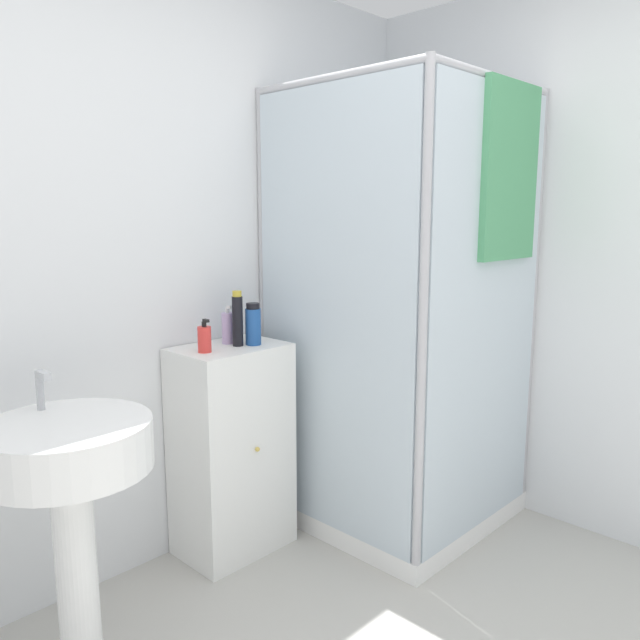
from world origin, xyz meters
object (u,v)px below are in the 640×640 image
soap_dispenser (204,339)px  shampoo_bottle_tall_black (238,319)px  sink (70,476)px  lotion_bottle_white (228,328)px  shampoo_bottle_blue (253,325)px

soap_dispenser → shampoo_bottle_tall_black: size_ratio=0.58×
sink → soap_dispenser: 0.79m
lotion_bottle_white → shampoo_bottle_blue: bearing=-58.4°
sink → shampoo_bottle_tall_black: shampoo_bottle_tall_black is taller
sink → shampoo_bottle_tall_black: size_ratio=4.19×
shampoo_bottle_tall_black → shampoo_bottle_blue: bearing=-25.3°
shampoo_bottle_tall_black → soap_dispenser: bearing=179.3°
sink → soap_dispenser: soap_dispenser is taller
soap_dispenser → shampoo_bottle_blue: shampoo_bottle_blue is taller
shampoo_bottle_tall_black → lotion_bottle_white: (0.00, 0.07, -0.04)m
sink → soap_dispenser: (0.69, 0.25, 0.29)m
soap_dispenser → shampoo_bottle_tall_black: bearing=-0.7°
soap_dispenser → lotion_bottle_white: size_ratio=0.83×
soap_dispenser → lotion_bottle_white: lotion_bottle_white is taller
shampoo_bottle_blue → sink: bearing=-166.6°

